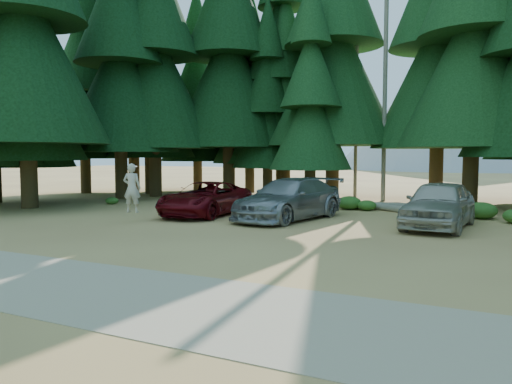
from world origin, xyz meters
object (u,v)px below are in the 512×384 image
Objects in this scene: frisbee_player at (132,188)px; log_mid at (380,207)px; silver_minivan_right at (439,204)px; red_pickup at (206,199)px; silver_minivan_center at (289,199)px; log_right at (400,206)px; log_left at (361,205)px.

frisbee_player is 0.52× the size of log_mid.
silver_minivan_right is 11.38m from frisbee_player.
silver_minivan_center reaches higher than red_pickup.
red_pickup is 1.41× the size of log_mid.
log_mid is 0.99m from log_right.
red_pickup is 0.91× the size of silver_minivan_center.
silver_minivan_right is (5.67, 0.24, 0.02)m from silver_minivan_center.
red_pickup is 9.41m from silver_minivan_right.
red_pickup reaches higher than log_mid.
frisbee_player is (-1.38, -3.09, 0.60)m from red_pickup.
red_pickup is 1.04× the size of silver_minivan_right.
frisbee_player is at bearing -134.90° from silver_minivan_center.
log_mid is at bearing -150.34° from frisbee_player.
log_right is (-2.26, 5.24, -0.68)m from silver_minivan_right.
log_right is at bearing -151.86° from frisbee_player.
silver_minivan_center is at bearing -127.61° from log_left.
log_left is 1.04× the size of log_mid.
log_mid is at bearing -55.02° from log_left.
silver_minivan_right is (9.39, 0.56, 0.13)m from red_pickup.
silver_minivan_center is 5.89m from log_left.
frisbee_player is at bearing -116.66° from red_pickup.
log_left is (6.59, 9.07, -1.18)m from frisbee_player.
frisbee_player is at bearing -156.79° from silver_minivan_right.
silver_minivan_right reaches higher than red_pickup.
silver_minivan_right is at bearing -75.28° from log_left.
red_pickup is 9.21m from log_right.
silver_minivan_center is 2.99× the size of frisbee_player.
frisbee_player is (-10.77, -3.65, 0.47)m from silver_minivan_right.
silver_minivan_right is at bearing 13.76° from silver_minivan_center.
log_left is at bearing -179.94° from log_mid.
log_right is (7.13, 5.80, -0.55)m from red_pickup.
frisbee_player reaches higher than log_right.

